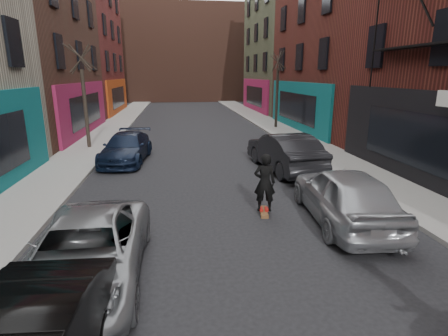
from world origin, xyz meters
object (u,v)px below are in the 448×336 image
object	(u,v)px
skateboarder	(265,183)
parked_right_end	(284,152)
tree_left_far	(83,87)
tree_right_far	(277,81)
parked_left_far	(86,252)
parked_right_far	(344,195)
parked_left_end	(126,148)
skateboard	(264,212)

from	to	relation	value
skateboarder	parked_right_end	bearing A→B (deg)	-104.15
tree_left_far	skateboarder	size ratio (longest dim) A/B	3.74
tree_right_far	parked_left_far	world-z (taller)	tree_right_far
tree_left_far	parked_right_end	distance (m)	11.30
tree_left_far	skateboarder	world-z (taller)	tree_left_far
parked_left_far	skateboarder	xyz separation A→B (m)	(4.35, 3.00, 0.31)
parked_right_far	parked_left_end	bearing A→B (deg)	-44.61
parked_left_far	skateboard	xyz separation A→B (m)	(4.35, 3.00, -0.61)
parked_right_far	tree_right_far	bearing A→B (deg)	-95.27
tree_left_far	tree_right_far	distance (m)	13.78
tree_left_far	skateboarder	bearing A→B (deg)	-54.77
parked_left_end	skateboard	distance (m)	8.69
tree_left_far	parked_right_far	size ratio (longest dim) A/B	1.39
skateboard	tree_left_far	bearing A→B (deg)	134.73
skateboarder	parked_right_far	bearing A→B (deg)	166.35
parked_left_end	skateboarder	distance (m)	8.68
tree_right_far	skateboarder	world-z (taller)	tree_right_far
parked_right_far	tree_left_far	bearing A→B (deg)	-45.62
tree_right_far	parked_right_end	distance (m)	12.39
parked_right_end	parked_left_end	bearing A→B (deg)	-26.33
parked_left_far	parked_left_end	bearing A→B (deg)	92.92
parked_right_end	skateboarder	distance (m)	5.12
tree_left_far	parked_left_end	world-z (taller)	tree_left_far
tree_left_far	parked_right_far	distance (m)	14.91
tree_right_far	parked_right_far	size ratio (longest dim) A/B	1.45
parked_right_end	skateboard	bearing A→B (deg)	59.62
tree_right_far	parked_left_far	xyz separation A→B (m)	(-9.40, -19.40, -2.87)
skateboard	skateboarder	distance (m)	0.92
parked_right_end	skateboard	size ratio (longest dim) A/B	6.19
parked_right_end	tree_right_far	bearing A→B (deg)	-111.09
tree_left_far	parked_left_end	xyz separation A→B (m)	(2.46, -3.24, -2.71)
tree_left_far	skateboard	bearing A→B (deg)	-54.77
skateboard	parked_right_end	bearing A→B (deg)	75.85
tree_right_far	parked_left_end	size ratio (longest dim) A/B	1.47
skateboarder	parked_left_end	bearing A→B (deg)	-46.17
parked_right_end	parked_right_far	bearing A→B (deg)	83.28
parked_left_far	parked_right_end	size ratio (longest dim) A/B	0.96
parked_right_end	skateboarder	bearing A→B (deg)	59.62
tree_right_far	parked_left_far	distance (m)	21.75
parked_right_end	skateboard	xyz separation A→B (m)	(-2.05, -4.69, -0.77)
skateboarder	tree_left_far	bearing A→B (deg)	-45.27
parked_left_end	skateboarder	bearing A→B (deg)	-50.28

